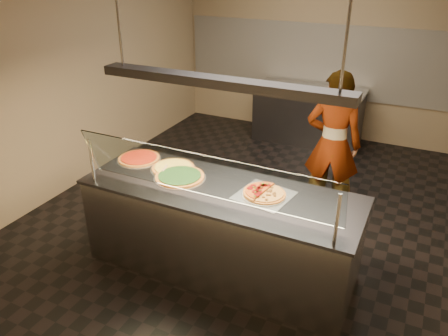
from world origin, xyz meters
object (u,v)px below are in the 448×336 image
at_px(pizza_spinach, 180,176).
at_px(half_pizza_sausage, 274,195).
at_px(half_pizza_pepperoni, 255,190).
at_px(pizza_spatula, 167,171).
at_px(perforated_tray, 264,195).
at_px(serving_counter, 220,230).
at_px(worker, 333,145).
at_px(heat_lamp_housing, 220,82).
at_px(prep_table, 308,115).
at_px(sneeze_guard, 202,176).
at_px(pizza_tomato, 139,158).
at_px(pizza_cheese, 173,167).

bearing_deg(pizza_spinach, half_pizza_sausage, 2.03).
xyz_separation_m(half_pizza_pepperoni, pizza_spatula, (-0.95, -0.01, -0.01)).
height_order(perforated_tray, half_pizza_sausage, half_pizza_sausage).
xyz_separation_m(serving_counter, pizza_spatula, (-0.63, 0.06, 0.49)).
bearing_deg(pizza_spatula, worker, 49.52).
xyz_separation_m(pizza_spatula, heat_lamp_housing, (0.63, -0.06, 0.99)).
height_order(half_pizza_pepperoni, worker, worker).
height_order(pizza_spinach, prep_table, pizza_spinach).
relative_size(perforated_tray, pizza_spinach, 1.04).
xyz_separation_m(half_pizza_sausage, prep_table, (-0.70, 3.68, -0.49)).
distance_m(sneeze_guard, half_pizza_sausage, 0.71).
xyz_separation_m(sneeze_guard, half_pizza_pepperoni, (0.33, 0.41, -0.26)).
xyz_separation_m(sneeze_guard, worker, (0.69, 1.94, -0.33)).
bearing_deg(half_pizza_sausage, worker, 83.32).
xyz_separation_m(pizza_spinach, prep_table, (0.26, 3.71, -0.48)).
bearing_deg(half_pizza_sausage, pizza_tomato, 174.68).
height_order(half_pizza_sausage, pizza_tomato, half_pizza_sausage).
bearing_deg(serving_counter, sneeze_guard, -90.00).
xyz_separation_m(half_pizza_sausage, pizza_spatula, (-1.14, -0.01, 0.00)).
relative_size(half_pizza_pepperoni, pizza_spinach, 0.80).
bearing_deg(pizza_spinach, sneeze_guard, -39.14).
height_order(perforated_tray, prep_table, perforated_tray).
bearing_deg(half_pizza_pepperoni, heat_lamp_housing, -168.74).
bearing_deg(half_pizza_sausage, pizza_cheese, 174.43).
distance_m(serving_counter, worker, 1.80).
distance_m(sneeze_guard, heat_lamp_housing, 0.80).
height_order(serving_counter, pizza_cheese, pizza_cheese).
height_order(serving_counter, half_pizza_pepperoni, half_pizza_pepperoni).
distance_m(pizza_spinach, pizza_spatula, 0.17).
bearing_deg(heat_lamp_housing, pizza_cheese, 164.41).
height_order(pizza_spatula, worker, worker).
bearing_deg(prep_table, pizza_spinach, -94.08).
relative_size(serving_counter, pizza_tomato, 5.72).
height_order(serving_counter, prep_table, same).
relative_size(pizza_spatula, worker, 0.12).
xyz_separation_m(half_pizza_sausage, pizza_spinach, (-0.97, -0.03, -0.01)).
bearing_deg(prep_table, heat_lamp_housing, -87.05).
height_order(prep_table, heat_lamp_housing, heat_lamp_housing).
height_order(sneeze_guard, half_pizza_pepperoni, sneeze_guard).
height_order(pizza_tomato, heat_lamp_housing, heat_lamp_housing).
bearing_deg(heat_lamp_housing, pizza_tomato, 168.90).
relative_size(perforated_tray, pizza_tomato, 1.14).
bearing_deg(sneeze_guard, serving_counter, 90.00).
xyz_separation_m(serving_counter, perforated_tray, (0.42, 0.06, 0.47)).
height_order(half_pizza_sausage, heat_lamp_housing, heat_lamp_housing).
bearing_deg(pizza_cheese, serving_counter, -15.59).
bearing_deg(sneeze_guard, half_pizza_pepperoni, 51.28).
distance_m(serving_counter, half_pizza_pepperoni, 0.60).
height_order(pizza_spinach, pizza_tomato, pizza_spinach).
bearing_deg(sneeze_guard, pizza_spatula, 147.36).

